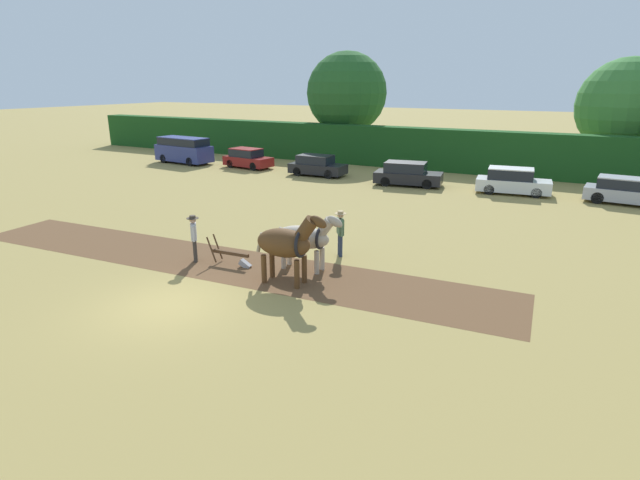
{
  "coord_description": "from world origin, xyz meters",
  "views": [
    {
      "loc": [
        10.59,
        -10.06,
        6.47
      ],
      "look_at": [
        2.58,
        4.86,
        1.1
      ],
      "focal_mm": 28.0,
      "sensor_mm": 36.0,
      "label": 1
    }
  ],
  "objects_px": {
    "parked_car_center_right": "(512,182)",
    "parked_car_center": "(407,174)",
    "farmer_beside_team": "(340,229)",
    "plow": "(234,257)",
    "parked_car_center_left": "(317,166)",
    "parked_car_right": "(624,191)",
    "parked_car_left": "(248,159)",
    "farmer_at_plow": "(194,234)",
    "parked_van": "(184,150)",
    "draft_horse_lead_left": "(287,243)",
    "draft_horse_lead_right": "(305,237)",
    "tree_left": "(626,106)",
    "tree_far_left": "(347,93)"
  },
  "relations": [
    {
      "from": "parked_car_center_right",
      "to": "parked_car_center",
      "type": "bearing_deg",
      "value": 178.15
    },
    {
      "from": "farmer_beside_team",
      "to": "parked_car_center_right",
      "type": "xyz_separation_m",
      "value": [
        4.17,
        15.16,
        -0.33
      ]
    },
    {
      "from": "plow",
      "to": "parked_car_center_left",
      "type": "xyz_separation_m",
      "value": [
        -6.19,
        17.81,
        0.38
      ]
    },
    {
      "from": "parked_car_right",
      "to": "parked_car_left",
      "type": "bearing_deg",
      "value": -175.54
    },
    {
      "from": "farmer_at_plow",
      "to": "parked_van",
      "type": "relative_size",
      "value": 0.34
    },
    {
      "from": "draft_horse_lead_left",
      "to": "draft_horse_lead_right",
      "type": "relative_size",
      "value": 0.99
    },
    {
      "from": "farmer_beside_team",
      "to": "parked_car_center_right",
      "type": "bearing_deg",
      "value": 37.55
    },
    {
      "from": "farmer_at_plow",
      "to": "tree_left",
      "type": "bearing_deg",
      "value": 22.7
    },
    {
      "from": "farmer_at_plow",
      "to": "parked_car_center_left",
      "type": "bearing_deg",
      "value": 63.09
    },
    {
      "from": "farmer_beside_team",
      "to": "parked_van",
      "type": "relative_size",
      "value": 0.35
    },
    {
      "from": "draft_horse_lead_right",
      "to": "tree_left",
      "type": "bearing_deg",
      "value": 66.08
    },
    {
      "from": "farmer_beside_team",
      "to": "draft_horse_lead_right",
      "type": "bearing_deg",
      "value": -140.04
    },
    {
      "from": "farmer_at_plow",
      "to": "parked_van",
      "type": "distance_m",
      "value": 24.87
    },
    {
      "from": "plow",
      "to": "parked_car_center_right",
      "type": "height_order",
      "value": "parked_car_center_right"
    },
    {
      "from": "tree_left",
      "to": "parked_car_center",
      "type": "xyz_separation_m",
      "value": [
        -12.13,
        -11.75,
        -4.12
      ]
    },
    {
      "from": "parked_car_left",
      "to": "parked_car_center_right",
      "type": "relative_size",
      "value": 0.92
    },
    {
      "from": "tree_far_left",
      "to": "farmer_at_plow",
      "type": "distance_m",
      "value": 28.65
    },
    {
      "from": "parked_car_left",
      "to": "parked_car_center_left",
      "type": "bearing_deg",
      "value": 2.34
    },
    {
      "from": "draft_horse_lead_right",
      "to": "parked_car_center_left",
      "type": "relative_size",
      "value": 0.66
    },
    {
      "from": "parked_car_center_right",
      "to": "parked_car_right",
      "type": "distance_m",
      "value": 5.85
    },
    {
      "from": "plow",
      "to": "parked_car_right",
      "type": "height_order",
      "value": "parked_car_right"
    },
    {
      "from": "parked_car_right",
      "to": "parked_van",
      "type": "bearing_deg",
      "value": -174.44
    },
    {
      "from": "draft_horse_lead_left",
      "to": "parked_car_center_right",
      "type": "height_order",
      "value": "draft_horse_lead_left"
    },
    {
      "from": "plow",
      "to": "parked_car_center",
      "type": "height_order",
      "value": "parked_car_center"
    },
    {
      "from": "plow",
      "to": "parked_car_left",
      "type": "distance_m",
      "value": 22.21
    },
    {
      "from": "draft_horse_lead_right",
      "to": "farmer_at_plow",
      "type": "distance_m",
      "value": 4.28
    },
    {
      "from": "farmer_beside_team",
      "to": "tree_far_left",
      "type": "bearing_deg",
      "value": 77.86
    },
    {
      "from": "farmer_at_plow",
      "to": "parked_car_right",
      "type": "xyz_separation_m",
      "value": [
        14.56,
        18.46,
        -0.35
      ]
    },
    {
      "from": "tree_left",
      "to": "draft_horse_lead_right",
      "type": "bearing_deg",
      "value": -110.03
    },
    {
      "from": "parked_car_center_right",
      "to": "tree_far_left",
      "type": "bearing_deg",
      "value": 142.79
    },
    {
      "from": "parked_van",
      "to": "parked_car_center",
      "type": "bearing_deg",
      "value": 4.36
    },
    {
      "from": "tree_far_left",
      "to": "farmer_beside_team",
      "type": "relative_size",
      "value": 5.03
    },
    {
      "from": "draft_horse_lead_left",
      "to": "farmer_at_plow",
      "type": "distance_m",
      "value": 4.22
    },
    {
      "from": "farmer_at_plow",
      "to": "parked_car_center",
      "type": "height_order",
      "value": "farmer_at_plow"
    },
    {
      "from": "tree_left",
      "to": "draft_horse_lead_left",
      "type": "height_order",
      "value": "tree_left"
    },
    {
      "from": "parked_car_left",
      "to": "parked_car_center",
      "type": "distance_m",
      "value": 13.43
    },
    {
      "from": "tree_left",
      "to": "parked_car_right",
      "type": "height_order",
      "value": "tree_left"
    },
    {
      "from": "tree_left",
      "to": "plow",
      "type": "xyz_separation_m",
      "value": [
        -12.87,
        -29.19,
        -4.52
      ]
    },
    {
      "from": "plow",
      "to": "parked_car_center_left",
      "type": "distance_m",
      "value": 18.86
    },
    {
      "from": "draft_horse_lead_left",
      "to": "parked_car_center_left",
      "type": "height_order",
      "value": "draft_horse_lead_left"
    },
    {
      "from": "draft_horse_lead_right",
      "to": "farmer_at_plow",
      "type": "height_order",
      "value": "draft_horse_lead_right"
    },
    {
      "from": "draft_horse_lead_right",
      "to": "parked_car_center_right",
      "type": "height_order",
      "value": "draft_horse_lead_right"
    },
    {
      "from": "draft_horse_lead_right",
      "to": "parked_car_center",
      "type": "distance_m",
      "value": 16.66
    },
    {
      "from": "tree_left",
      "to": "parked_car_center_right",
      "type": "height_order",
      "value": "tree_left"
    },
    {
      "from": "parked_car_center_left",
      "to": "farmer_at_plow",
      "type": "bearing_deg",
      "value": -77.28
    },
    {
      "from": "parked_car_center_left",
      "to": "parked_car_center",
      "type": "height_order",
      "value": "parked_car_center"
    },
    {
      "from": "draft_horse_lead_right",
      "to": "farmer_at_plow",
      "type": "xyz_separation_m",
      "value": [
        -4.1,
        -1.21,
        -0.15
      ]
    },
    {
      "from": "draft_horse_lead_left",
      "to": "plow",
      "type": "xyz_separation_m",
      "value": [
        -2.65,
        0.53,
        -1.1
      ]
    },
    {
      "from": "tree_far_left",
      "to": "parked_car_center_right",
      "type": "distance_m",
      "value": 18.64
    },
    {
      "from": "parked_car_left",
      "to": "tree_far_left",
      "type": "bearing_deg",
      "value": 70.09
    }
  ]
}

